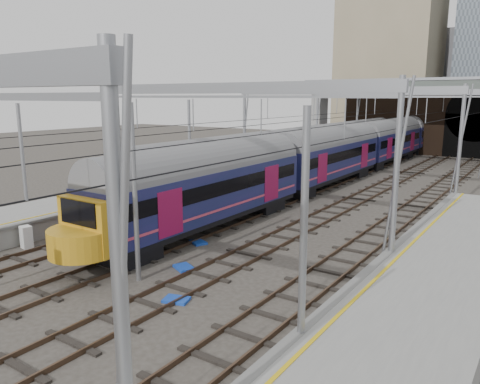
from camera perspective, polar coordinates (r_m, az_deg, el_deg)
The scene contains 12 objects.
ground at distance 18.26m, azimuth -16.87°, elevation -12.21°, with size 160.00×160.00×0.00m, color #38332D.
platform_left at distance 27.51m, azimuth -26.41°, elevation -3.67°, with size 4.32×55.00×1.12m.
tracks at distance 29.45m, azimuth 6.30°, elevation -2.63°, with size 14.40×80.00×0.22m.
overhead_line at distance 34.45m, azimuth 11.68°, elevation 10.26°, with size 16.80×80.00×8.00m.
retaining_wall at distance 63.42m, azimuth 23.55°, elevation 8.01°, with size 28.00×2.75×9.00m.
overbridge at distance 57.85m, azimuth 21.27°, elevation 10.85°, with size 28.00×3.00×9.25m.
train_main at distance 46.41m, azimuth 14.82°, elevation 5.34°, with size 2.80×64.81×4.82m.
train_second at distance 51.14m, azimuth 11.91°, elevation 5.88°, with size 2.60×60.28×4.55m.
relay_cabinet at distance 24.94m, azimuth -24.60°, elevation -5.01°, with size 0.54×0.45×1.09m, color silver.
equip_cover_a at distance 20.33m, azimuth -6.87°, elevation -9.12°, with size 0.93×0.66×0.11m, color #1843B7.
equip_cover_b at distance 23.60m, azimuth -5.12°, elevation -6.13°, with size 0.90×0.63×0.11m, color #1843B7.
equip_cover_c at distance 17.36m, azimuth -7.77°, elevation -12.88°, with size 0.90×0.63×0.11m, color #1843B7.
Camera 1 is at (13.23, -10.31, 7.20)m, focal length 35.00 mm.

